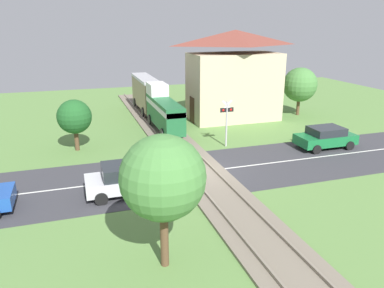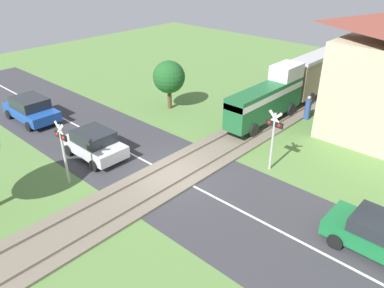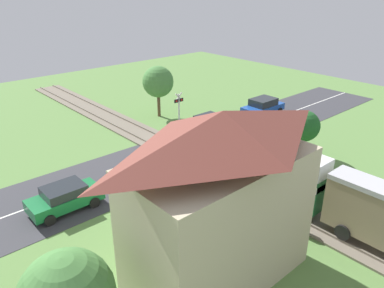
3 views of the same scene
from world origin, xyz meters
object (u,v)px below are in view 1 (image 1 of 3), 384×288
Objects in this scene: train at (154,100)px; car_far_side at (326,137)px; car_near_crossing at (124,179)px; crossing_signal_west_approach at (159,169)px; crossing_signal_east_approach at (227,117)px; station_building at (234,77)px; pedestrian_by_station at (175,114)px.

train is 3.52× the size of car_far_side.
crossing_signal_west_approach is at bearing -62.70° from car_near_crossing.
station_building is at bearing 62.77° from crossing_signal_east_approach.
crossing_signal_west_approach is at bearing -101.50° from train.
pedestrian_by_station is (-1.62, 6.98, -1.30)m from crossing_signal_east_approach.
crossing_signal_west_approach is 15.28m from pedestrian_by_station.
train is 4.32× the size of crossing_signal_east_approach.
car_near_crossing is 2.31× the size of pedestrian_by_station.
car_near_crossing is at bearing -108.29° from train.
train is 1.73× the size of station_building.
train is 2.12m from pedestrian_by_station.
car_near_crossing is 13.51m from pedestrian_by_station.
pedestrian_by_station is at bearing -31.85° from train.
crossing_signal_west_approach reaches higher than car_near_crossing.
train is 4.32× the size of crossing_signal_west_approach.
station_building is (10.93, 11.91, 2.79)m from car_near_crossing.
crossing_signal_west_approach is at bearing -124.38° from station_building.
car_near_crossing is at bearing -132.54° from station_building.
train is 3.76× the size of car_near_crossing.
station_building is at bearing 47.46° from car_near_crossing.
station_building is 5.83m from pedestrian_by_station.
car_far_side is at bearing -20.96° from crossing_signal_east_approach.
car_far_side is (13.52, 2.88, -0.03)m from car_near_crossing.
car_far_side is 9.81m from station_building.
station_building is at bearing -10.40° from train.
crossing_signal_west_approach is at bearing -107.82° from pedestrian_by_station.
car_near_crossing reaches higher than car_far_side.
car_far_side is 1.23× the size of crossing_signal_east_approach.
crossing_signal_east_approach is at bearing 50.12° from crossing_signal_west_approach.
station_building is (-2.60, 9.03, 2.81)m from car_far_side.
crossing_signal_west_approach is at bearing -157.14° from car_far_side.
train reaches higher than pedestrian_by_station.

